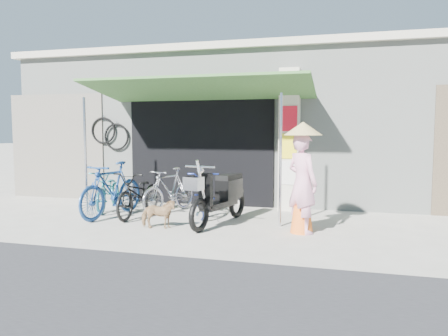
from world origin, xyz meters
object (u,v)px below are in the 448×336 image
(bike_blue, at_px, (112,190))
(nun, at_px, (302,179))
(moped, at_px, (221,196))
(bike_teal, at_px, (109,190))
(bike_black, at_px, (140,194))
(bike_silver, at_px, (169,190))
(street_dog, at_px, (158,214))
(bike_navy, at_px, (205,193))

(bike_blue, xyz_separation_m, nun, (3.75, -0.37, 0.37))
(moped, bearing_deg, bike_teal, 178.31)
(bike_blue, xyz_separation_m, bike_black, (0.50, 0.19, -0.09))
(bike_teal, distance_m, bike_silver, 1.35)
(moped, bearing_deg, bike_silver, 161.56)
(bike_blue, relative_size, street_dog, 2.93)
(bike_black, height_order, moped, moped)
(bike_silver, xyz_separation_m, street_dog, (0.40, -1.49, -0.21))
(bike_blue, bearing_deg, bike_navy, 32.51)
(bike_blue, height_order, bike_black, bike_blue)
(bike_silver, bearing_deg, bike_navy, 15.80)
(bike_blue, relative_size, bike_black, 1.05)
(bike_black, bearing_deg, bike_teal, 155.35)
(bike_blue, relative_size, bike_silver, 1.16)
(bike_teal, bearing_deg, street_dog, -52.76)
(bike_black, relative_size, moped, 0.88)
(bike_black, bearing_deg, bike_silver, 54.75)
(bike_black, xyz_separation_m, nun, (3.24, -0.57, 0.46))
(moped, bearing_deg, bike_navy, 138.59)
(moped, bearing_deg, nun, 1.58)
(bike_teal, distance_m, street_dog, 2.23)
(bike_teal, xyz_separation_m, bike_black, (0.94, -0.45, 0.03))
(bike_blue, xyz_separation_m, moped, (2.25, -0.07, -0.03))
(moped, relative_size, nun, 1.06)
(street_dog, bearing_deg, nun, -95.04)
(bike_black, xyz_separation_m, bike_silver, (0.41, 0.56, 0.01))
(bike_blue, bearing_deg, bike_black, 31.60)
(street_dog, xyz_separation_m, moped, (0.94, 0.66, 0.25))
(bike_teal, bearing_deg, bike_silver, -9.79)
(bike_silver, relative_size, street_dog, 2.53)
(street_dog, bearing_deg, bike_navy, -29.18)
(bike_teal, height_order, street_dog, bike_teal)
(bike_silver, bearing_deg, moped, -11.13)
(bike_teal, bearing_deg, moped, -29.40)
(bike_silver, height_order, street_dog, bike_silver)
(bike_navy, height_order, street_dog, bike_navy)
(bike_teal, bearing_deg, bike_navy, -13.30)
(bike_navy, bearing_deg, moped, -68.00)
(bike_teal, xyz_separation_m, moped, (2.69, -0.71, 0.09))
(bike_black, bearing_deg, bike_navy, 23.08)
(bike_black, height_order, bike_silver, bike_silver)
(bike_black, relative_size, bike_navy, 1.01)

